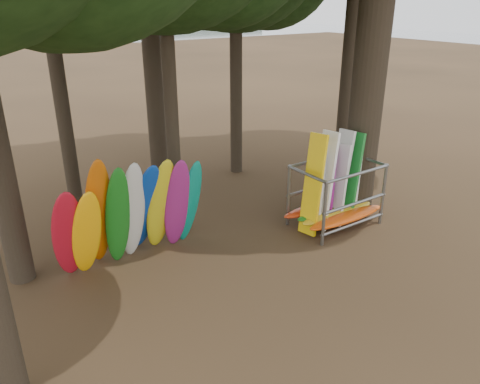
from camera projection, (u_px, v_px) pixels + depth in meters
ground at (275, 259)px, 12.17m from camera, size 120.00×120.00×0.00m
kayak_row at (132, 214)px, 11.55m from camera, size 3.91×1.62×3.17m
storage_rack at (335, 196)px, 13.73m from camera, size 3.02×1.54×2.91m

